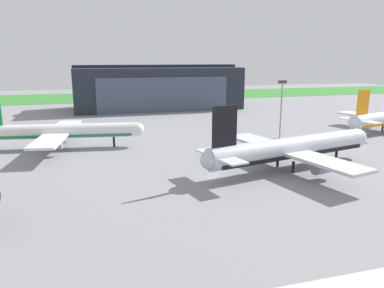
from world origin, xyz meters
The scene contains 6 objects.
ground_plane centered at (0.00, 0.00, 0.00)m, with size 440.00×440.00×0.00m, color gray.
grass_field_strip centered at (0.00, 157.35, 0.04)m, with size 440.00×56.00×0.08m, color #378132.
maintenance_hangar centered at (8.78, 100.77, 9.14)m, with size 71.59×29.22×19.20m.
airliner_near_right centered at (16.93, 0.37, 4.21)m, with size 41.67×35.58×13.84m.
airliner_far_left centered at (-28.90, 31.87, 4.20)m, with size 40.29×34.84×12.17m.
apron_light_mast centered at (29.42, 27.53, 9.60)m, with size 2.40×0.50×16.07m.
Camera 1 is at (-22.49, -63.43, 21.88)m, focal length 34.62 mm.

